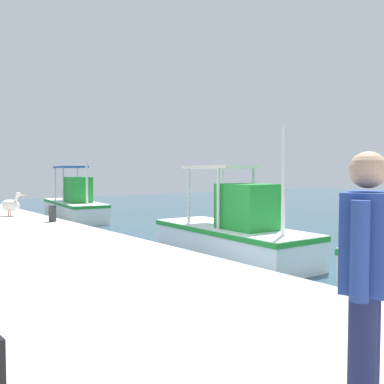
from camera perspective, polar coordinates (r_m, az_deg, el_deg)
fishing_boat_nearest at (r=20.64m, az=-16.17°, el=-1.80°), size 6.23×2.43×2.76m
fishing_boat_second at (r=10.82m, az=5.74°, el=-5.86°), size 5.12×2.09×3.35m
pelican at (r=15.27m, az=-24.12°, el=-1.59°), size 0.80×0.84×0.82m
fisherman_standing at (r=2.69m, az=23.21°, el=-10.20°), size 0.39×0.62×1.62m
mooring_bollard_nearest at (r=13.05m, az=-19.00°, el=-2.86°), size 0.22×0.22×0.50m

